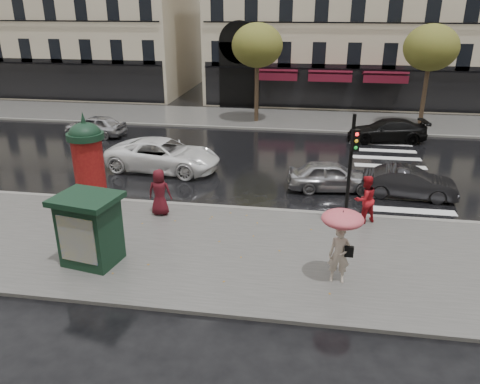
% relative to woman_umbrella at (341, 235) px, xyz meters
% --- Properties ---
extents(ground, '(160.00, 160.00, 0.00)m').
position_rel_woman_umbrella_xyz_m(ground, '(-2.91, 1.87, -1.65)').
color(ground, black).
rests_on(ground, ground).
extents(near_sidewalk, '(90.00, 7.00, 0.12)m').
position_rel_woman_umbrella_xyz_m(near_sidewalk, '(-2.91, 1.37, -1.59)').
color(near_sidewalk, '#474744').
rests_on(near_sidewalk, ground).
extents(far_sidewalk, '(90.00, 6.00, 0.12)m').
position_rel_woman_umbrella_xyz_m(far_sidewalk, '(-2.91, 20.87, -1.59)').
color(far_sidewalk, '#474744').
rests_on(far_sidewalk, ground).
extents(near_kerb, '(90.00, 0.25, 0.14)m').
position_rel_woman_umbrella_xyz_m(near_kerb, '(-2.91, 4.87, -1.58)').
color(near_kerb, slate).
rests_on(near_kerb, ground).
extents(far_kerb, '(90.00, 0.25, 0.14)m').
position_rel_woman_umbrella_xyz_m(far_kerb, '(-2.91, 17.87, -1.58)').
color(far_kerb, slate).
rests_on(far_kerb, ground).
extents(zebra_crossing, '(3.60, 11.75, 0.01)m').
position_rel_woman_umbrella_xyz_m(zebra_crossing, '(3.09, 11.47, -1.64)').
color(zebra_crossing, silver).
rests_on(zebra_crossing, ground).
extents(tree_far_left, '(3.40, 3.40, 6.64)m').
position_rel_woman_umbrella_xyz_m(tree_far_left, '(-4.91, 19.87, 3.52)').
color(tree_far_left, '#38281C').
rests_on(tree_far_left, ground).
extents(tree_far_right, '(3.40, 3.40, 6.64)m').
position_rel_woman_umbrella_xyz_m(tree_far_right, '(6.09, 19.87, 3.52)').
color(tree_far_right, '#38281C').
rests_on(tree_far_right, ground).
extents(woman_umbrella, '(1.21, 1.21, 2.32)m').
position_rel_woman_umbrella_xyz_m(woman_umbrella, '(0.00, 0.00, 0.00)').
color(woman_umbrella, '#BBAA9A').
rests_on(woman_umbrella, near_sidewalk).
extents(woman_red, '(1.13, 1.07, 1.84)m').
position_rel_woman_umbrella_xyz_m(woman_red, '(1.09, 4.27, -0.61)').
color(woman_red, '#B4161E').
rests_on(woman_red, near_sidewalk).
extents(man_burgundy, '(0.92, 0.63, 1.83)m').
position_rel_woman_umbrella_xyz_m(man_burgundy, '(-6.66, 3.76, -0.61)').
color(man_burgundy, '#470E15').
rests_on(man_burgundy, near_sidewalk).
extents(morris_column, '(1.43, 1.43, 3.85)m').
position_rel_woman_umbrella_xyz_m(morris_column, '(-9.70, 4.27, 0.31)').
color(morris_column, black).
rests_on(morris_column, near_sidewalk).
extents(traffic_light, '(0.31, 0.42, 4.23)m').
position_rel_woman_umbrella_xyz_m(traffic_light, '(0.41, 3.59, 1.03)').
color(traffic_light, black).
rests_on(traffic_light, near_sidewalk).
extents(newsstand, '(2.13, 1.89, 2.26)m').
position_rel_woman_umbrella_xyz_m(newsstand, '(-7.65, -0.08, -0.37)').
color(newsstand, black).
rests_on(newsstand, near_sidewalk).
extents(car_silver, '(4.07, 2.06, 1.33)m').
position_rel_woman_umbrella_xyz_m(car_silver, '(-0.02, 7.71, -0.98)').
color(car_silver, '#9E9EA3').
rests_on(car_silver, ground).
extents(car_darkgrey, '(4.02, 1.73, 1.29)m').
position_rel_woman_umbrella_xyz_m(car_darkgrey, '(3.26, 7.41, -1.01)').
color(car_darkgrey, black).
rests_on(car_darkgrey, ground).
extents(car_white, '(5.89, 3.26, 1.56)m').
position_rel_woman_umbrella_xyz_m(car_white, '(-8.23, 9.13, -0.87)').
color(car_white, white).
rests_on(car_white, ground).
extents(car_black, '(4.83, 2.45, 1.34)m').
position_rel_woman_umbrella_xyz_m(car_black, '(3.47, 16.28, -0.98)').
color(car_black, black).
rests_on(car_black, ground).
extents(car_far_silver, '(4.01, 1.96, 1.32)m').
position_rel_woman_umbrella_xyz_m(car_far_silver, '(-14.44, 14.69, -0.99)').
color(car_far_silver, '#A9A9AE').
rests_on(car_far_silver, ground).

